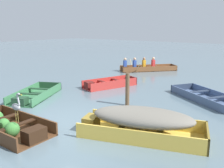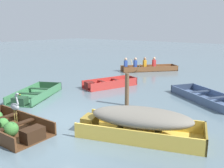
# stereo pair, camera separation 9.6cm
# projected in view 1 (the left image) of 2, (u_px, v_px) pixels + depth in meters

# --- Properties ---
(ground_plane) EXTENTS (80.00, 80.00, 0.00)m
(ground_plane) POSITION_uv_depth(u_px,v_px,m) (65.00, 124.00, 7.63)
(ground_plane) COLOR slate
(dinghy_dark_varnish_foreground) EXTENTS (2.70, 1.31, 0.44)m
(dinghy_dark_varnish_foreground) POSITION_uv_depth(u_px,v_px,m) (9.00, 127.00, 7.00)
(dinghy_dark_varnish_foreground) COLOR #4C2D19
(dinghy_dark_varnish_foreground) RESTS_ON ground
(skiff_yellow_near_moored) EXTENTS (3.55, 2.26, 0.79)m
(skiff_yellow_near_moored) POSITION_uv_depth(u_px,v_px,m) (141.00, 120.00, 6.66)
(skiff_yellow_near_moored) COLOR #E5BC47
(skiff_yellow_near_moored) RESTS_ON ground
(skiff_red_mid_moored) EXTENTS (1.76, 2.82, 0.38)m
(skiff_red_mid_moored) POSITION_uv_depth(u_px,v_px,m) (108.00, 84.00, 12.24)
(skiff_red_mid_moored) COLOR #AD2D28
(skiff_red_mid_moored) RESTS_ON ground
(skiff_slate_blue_far_moored) EXTENTS (3.38, 2.77, 0.31)m
(skiff_slate_blue_far_moored) POSITION_uv_depth(u_px,v_px,m) (209.00, 99.00, 9.93)
(skiff_slate_blue_far_moored) COLOR #475B7F
(skiff_slate_blue_far_moored) RESTS_ON ground
(skiff_green_outer_moored) EXTENTS (2.28, 3.04, 0.34)m
(skiff_green_outer_moored) POSITION_uv_depth(u_px,v_px,m) (34.00, 95.00, 10.36)
(skiff_green_outer_moored) COLOR #387047
(skiff_green_outer_moored) RESTS_ON ground
(rowboat_wooden_brown_with_crew) EXTENTS (3.16, 3.46, 0.91)m
(rowboat_wooden_brown_with_crew) POSITION_uv_depth(u_px,v_px,m) (145.00, 67.00, 16.66)
(rowboat_wooden_brown_with_crew) COLOR brown
(rowboat_wooden_brown_with_crew) RESTS_ON ground
(heron_on_dinghy) EXTENTS (0.45, 0.15, 0.84)m
(heron_on_dinghy) POSITION_uv_depth(u_px,v_px,m) (16.00, 106.00, 6.43)
(heron_on_dinghy) COLOR olive
(heron_on_dinghy) RESTS_ON dinghy_dark_varnish_foreground
(mooring_post) EXTENTS (0.15, 0.15, 1.24)m
(mooring_post) POSITION_uv_depth(u_px,v_px,m) (127.00, 89.00, 9.26)
(mooring_post) COLOR brown
(mooring_post) RESTS_ON ground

